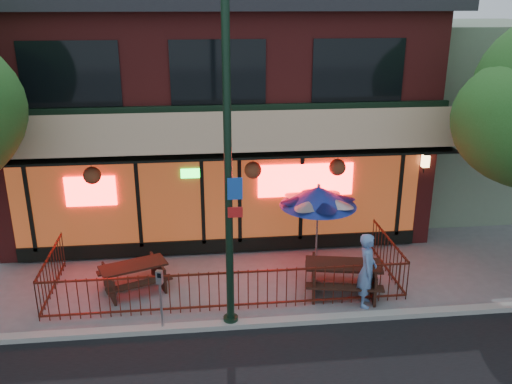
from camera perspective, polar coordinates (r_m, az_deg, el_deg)
ground at (r=12.55m, az=-2.79°, el=-12.76°), size 80.00×80.00×0.00m
curb at (r=12.10m, az=-2.64°, el=-13.78°), size 80.00×0.25×0.12m
restaurant_building at (r=17.90m, az=-4.52°, el=11.21°), size 12.96×9.49×8.05m
neighbor_building at (r=20.98m, az=21.15°, el=8.08°), size 6.00×7.00×6.00m
patio_fence at (r=12.67m, az=-2.99°, el=-9.14°), size 8.44×2.62×1.00m
street_light at (r=10.81m, az=-2.91°, el=0.32°), size 0.43×0.32×7.00m
picnic_table_left at (r=13.63m, az=-12.75°, el=-8.33°), size 1.90×1.69×0.67m
picnic_table_right at (r=13.32m, az=9.15°, el=-8.46°), size 2.04×1.71×0.77m
patio_umbrella at (r=14.02m, az=6.58°, el=-0.43°), size 2.00×2.00×2.28m
pedestrian at (r=12.74m, az=11.61°, el=-8.04°), size 0.60×0.75×1.78m
parking_meter_near at (r=11.66m, az=-10.04°, el=-10.20°), size 0.15×0.14×1.45m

